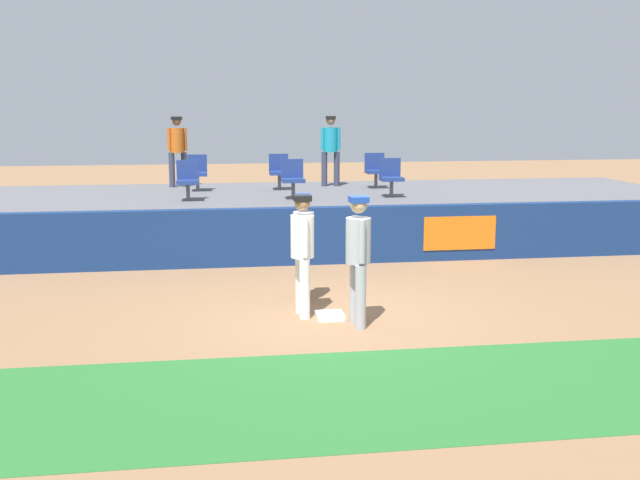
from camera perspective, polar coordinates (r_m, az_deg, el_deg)
name	(u,v)px	position (r m, az deg, el deg)	size (l,w,h in m)	color
ground_plane	(334,317)	(11.17, 1.10, -5.91)	(60.00, 60.00, 0.00)	#846042
grass_foreground_strip	(380,392)	(8.39, 4.56, -11.51)	(18.00, 2.80, 0.01)	#26662B
first_base	(330,316)	(11.10, 0.76, -5.79)	(0.40, 0.40, 0.08)	white
player_fielder_home	(303,247)	(11.03, -1.34, -0.52)	(0.37, 0.57, 1.82)	white
player_runner_visitor	(358,252)	(10.52, 2.93, -0.89)	(0.37, 0.52, 1.86)	#9EA3AD
player_coach_visitor	(303,240)	(11.79, -1.27, 0.00)	(0.34, 0.49, 1.74)	#9EA3AD
field_wall	(303,236)	(14.72, -1.28, 0.31)	(18.00, 0.26, 1.14)	navy
bleacher_platform	(289,217)	(17.24, -2.40, 1.76)	(18.00, 4.80, 1.13)	#59595E
seat_back_center	(279,170)	(17.77, -3.14, 5.37)	(0.46, 0.44, 0.84)	#4C4C51
seat_front_center	(293,177)	(16.00, -2.09, 4.85)	(0.47, 0.44, 0.84)	#4C4C51
seat_back_left	(197,171)	(17.70, -9.33, 5.23)	(0.45, 0.44, 0.84)	#4C4C51
seat_back_right	(375,168)	(18.13, 4.25, 5.46)	(0.48, 0.44, 0.84)	#4C4C51
seat_front_right	(391,175)	(16.37, 5.42, 4.93)	(0.48, 0.44, 0.84)	#4C4C51
seat_front_left	(188,178)	(15.91, -10.05, 4.66)	(0.46, 0.44, 0.84)	#4C4C51
spectator_hooded	(331,146)	(18.47, 0.81, 7.19)	(0.48, 0.35, 1.71)	#33384C
spectator_capped	(177,146)	(18.62, -10.82, 7.02)	(0.46, 0.40, 1.70)	#33384C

